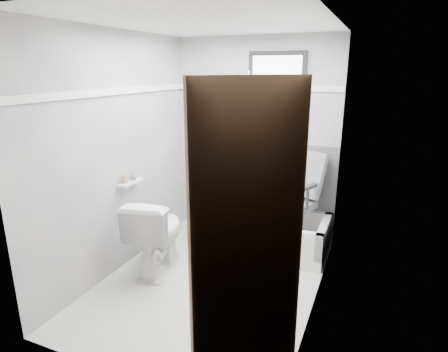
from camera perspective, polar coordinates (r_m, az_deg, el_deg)
The scene contains 19 objects.
floor at distance 3.84m, azimuth -2.12°, elevation -15.85°, with size 2.60×2.60×0.00m, color silver.
ceiling at distance 3.29m, azimuth -2.58°, elevation 22.48°, with size 2.60×2.60×0.00m, color silver.
wall_back at distance 4.55m, azimuth 4.69°, elevation 5.47°, with size 2.00×0.02×2.40m, color gray.
wall_front at distance 2.32m, azimuth -16.21°, elevation -5.63°, with size 2.00×0.02×2.40m, color gray.
wall_left at distance 3.89m, azimuth -15.79°, elevation 3.11°, with size 0.02×2.60×2.40m, color gray.
wall_right at distance 3.09m, azimuth 14.70°, elevation -0.08°, with size 0.02×2.60×2.40m, color gray.
bathtub at distance 4.44m, azimuth 5.72°, elevation -8.24°, with size 1.50×0.70×0.42m, color white, non-canonical shape.
office_chair at distance 4.26m, azimuth 9.63°, elevation -3.28°, with size 0.60×0.60×1.03m, color slate, non-canonical shape.
toilet at distance 3.96m, azimuth -10.20°, elevation -8.61°, with size 0.45×0.81×0.79m, color white.
door at distance 2.01m, azimuth 7.90°, elevation -15.02°, with size 0.78×0.78×2.00m, color #53301E, non-canonical shape.
window at distance 4.39m, azimuth 8.10°, elevation 15.75°, with size 0.66×0.04×0.40m, color black, non-canonical shape.
backerboard at distance 4.56m, azimuth 7.52°, elevation 0.25°, with size 1.50×0.02×0.78m, color #4C4C4F.
trim_back at distance 4.47m, azimuth 4.82°, elevation 13.28°, with size 2.00×0.02×0.06m, color white.
trim_left at distance 3.80m, azimuth -16.35°, elevation 12.24°, with size 0.02×2.60×0.06m, color white.
pole at distance 4.34m, azimuth 4.29°, elevation 2.94°, with size 0.02×0.02×1.95m, color white.
shelf at distance 3.98m, azimuth -13.99°, elevation -0.94°, with size 0.10×0.32×0.03m, color silver.
soap_bottle_a at distance 3.91m, azimuth -14.86°, elevation -0.31°, with size 0.05×0.05×0.12m, color #A58F52.
soap_bottle_b at distance 4.02m, azimuth -13.65°, elevation 0.12°, with size 0.07×0.07×0.09m, color slate.
faucet at distance 4.75m, azimuth 2.11°, elevation -2.14°, with size 0.26×0.10×0.16m, color silver, non-canonical shape.
Camera 1 is at (1.40, -2.95, 2.03)m, focal length 30.00 mm.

